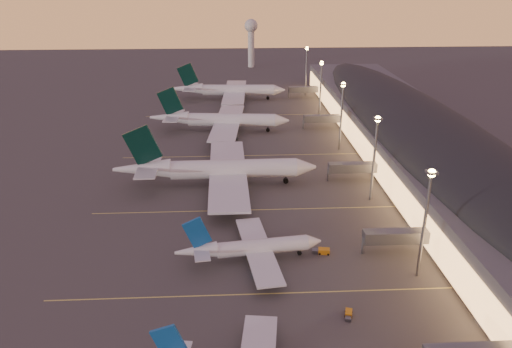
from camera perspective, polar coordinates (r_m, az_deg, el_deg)
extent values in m
plane|color=#3B3936|center=(113.16, 0.20, -12.06)|extent=(700.00, 700.00, 0.00)
cube|color=#124C90|center=(85.73, -9.76, -18.59)|extent=(6.55, 1.36, 7.74)
cylinder|color=silver|center=(119.05, 0.76, -8.28)|extent=(21.92, 6.42, 3.68)
cone|color=silver|center=(121.79, 6.62, -7.68)|extent=(3.93, 4.10, 3.68)
cone|color=silver|center=(117.20, -6.88, -8.73)|extent=(10.16, 4.90, 3.68)
cube|color=silver|center=(119.21, 0.26, -8.59)|extent=(10.19, 31.55, 0.40)
cylinder|color=#124C90|center=(125.73, -0.01, -7.47)|extent=(5.20, 3.36, 2.76)
cylinder|color=#124C90|center=(114.32, 1.25, -10.82)|extent=(5.20, 3.36, 2.76)
cube|color=#124C90|center=(114.84, -6.75, -6.68)|extent=(6.76, 1.41, 7.99)
cube|color=silver|center=(116.97, -6.31, -8.46)|extent=(4.89, 11.52, 0.26)
cylinder|color=black|center=(122.22, 4.98, -8.89)|extent=(0.33, 0.33, 1.45)
cylinder|color=black|center=(122.33, 4.98, -8.98)|extent=(1.10, 0.77, 1.03)
cylinder|color=black|center=(122.27, -0.30, -8.78)|extent=(0.33, 0.33, 1.45)
cylinder|color=black|center=(122.38, -0.30, -8.87)|extent=(1.10, 0.77, 1.03)
cylinder|color=black|center=(117.96, 0.15, -10.06)|extent=(0.33, 0.33, 1.45)
cylinder|color=black|center=(118.07, 0.15, -10.14)|extent=(1.10, 0.77, 1.03)
cylinder|color=silver|center=(157.96, -2.54, 0.59)|extent=(39.69, 6.52, 5.99)
cone|color=silver|center=(160.01, 5.72, 0.79)|extent=(6.47, 6.07, 5.99)
cone|color=silver|center=(159.80, -12.91, 0.57)|extent=(17.97, 6.23, 5.99)
cube|color=silver|center=(158.33, -3.23, 0.22)|extent=(12.27, 58.05, 0.66)
cylinder|color=#595C61|center=(170.93, -2.85, 1.21)|extent=(9.00, 4.61, 4.49)
cylinder|color=#595C61|center=(147.46, -2.65, -2.36)|extent=(9.00, 4.61, 4.49)
cube|color=black|center=(157.01, -12.83, 3.20)|extent=(11.83, 1.06, 13.29)
cube|color=silver|center=(159.13, -12.16, 0.89)|extent=(6.67, 20.93, 0.42)
cylinder|color=black|center=(160.71, 3.42, -0.65)|extent=(0.49, 0.49, 2.40)
cylinder|color=black|center=(160.85, 3.42, -0.77)|extent=(1.69, 1.07, 1.68)
cylinder|color=black|center=(163.40, -3.67, -0.26)|extent=(0.49, 0.49, 2.40)
cylinder|color=black|center=(163.54, -3.67, -0.37)|extent=(1.69, 1.07, 1.68)
cylinder|color=black|center=(155.70, -3.65, -1.44)|extent=(0.49, 0.49, 2.40)
cylinder|color=black|center=(155.84, -3.65, -1.57)|extent=(1.69, 1.07, 1.68)
cylinder|color=silver|center=(211.80, -2.79, 6.19)|extent=(36.89, 8.99, 5.52)
cone|color=silver|center=(210.96, 2.99, 6.12)|extent=(6.39, 6.06, 5.52)
cone|color=silver|center=(215.61, -9.88, 6.37)|extent=(16.95, 7.08, 5.52)
cube|color=silver|center=(212.24, -3.27, 5.94)|extent=(15.66, 54.17, 0.61)
cylinder|color=#595C61|center=(223.87, -2.67, 6.34)|extent=(8.61, 4.91, 4.14)
cylinder|color=#595C61|center=(201.50, -3.24, 4.48)|extent=(8.61, 4.91, 4.14)
cube|color=black|center=(213.61, -9.79, 8.21)|extent=(10.93, 1.87, 12.26)
cube|color=silver|center=(214.97, -9.37, 6.58)|extent=(7.70, 19.70, 0.39)
cylinder|color=black|center=(212.09, 1.37, 5.14)|extent=(0.48, 0.48, 2.21)
cylinder|color=black|center=(212.19, 1.37, 5.06)|extent=(1.63, 1.11, 1.55)
cylinder|color=black|center=(216.87, -3.46, 5.50)|extent=(0.48, 0.48, 2.21)
cylinder|color=black|center=(216.97, -3.46, 5.42)|extent=(1.63, 1.11, 1.55)
cylinder|color=black|center=(209.52, -3.67, 4.88)|extent=(0.48, 0.48, 2.21)
cylinder|color=black|center=(209.62, -3.67, 4.80)|extent=(1.63, 1.11, 1.55)
cylinder|color=silver|center=(265.64, -2.05, 9.57)|extent=(37.43, 7.70, 5.62)
cone|color=silver|center=(265.68, 2.68, 9.56)|extent=(6.30, 5.95, 5.62)
cone|color=silver|center=(267.88, -7.91, 9.64)|extent=(17.08, 6.56, 5.62)
cube|color=silver|center=(265.93, -2.44, 9.36)|extent=(13.83, 54.85, 0.62)
cylinder|color=#595C61|center=(277.95, -2.07, 9.54)|extent=(8.62, 4.68, 4.22)
cylinder|color=#595C61|center=(254.72, -2.27, 8.34)|extent=(8.62, 4.68, 4.22)
cube|color=black|center=(266.28, -7.81, 11.16)|extent=(11.12, 1.47, 12.47)
cube|color=silver|center=(267.42, -7.48, 9.82)|extent=(7.09, 19.87, 0.39)
cylinder|color=black|center=(266.40, 1.36, 8.75)|extent=(0.47, 0.47, 2.25)
cylinder|color=black|center=(266.48, 1.36, 8.68)|extent=(1.63, 1.07, 1.57)
cylinder|color=black|center=(270.49, -2.65, 8.94)|extent=(0.47, 0.47, 2.25)
cylinder|color=black|center=(270.57, -2.64, 8.87)|extent=(1.63, 1.07, 1.57)
cylinder|color=black|center=(262.85, -2.73, 8.54)|extent=(0.47, 0.47, 2.25)
cylinder|color=black|center=(262.94, -2.72, 8.47)|extent=(1.63, 1.07, 1.57)
cube|color=#4F4F54|center=(187.98, 18.15, 3.28)|extent=(40.00, 255.00, 12.00)
ellipsoid|color=black|center=(186.21, 18.37, 5.02)|extent=(39.00, 253.00, 10.92)
cube|color=#FFAF61|center=(182.05, 12.16, 2.97)|extent=(0.40, 244.80, 8.00)
cube|color=#595C61|center=(125.42, 15.75, -6.87)|extent=(16.00, 3.20, 3.00)
cylinder|color=slate|center=(124.27, 12.11, -7.99)|extent=(0.70, 0.70, 4.40)
cube|color=#595C61|center=(164.43, 11.02, 0.75)|extent=(16.00, 3.20, 3.00)
cylinder|color=slate|center=(163.55, 8.24, -0.05)|extent=(0.70, 0.70, 4.40)
cube|color=#595C61|center=(217.19, 7.56, 6.30)|extent=(16.00, 3.20, 3.00)
cylinder|color=slate|center=(216.53, 5.44, 5.72)|extent=(0.70, 0.70, 4.40)
cube|color=#595C61|center=(270.71, 5.47, 9.61)|extent=(16.00, 3.20, 3.00)
cylinder|color=slate|center=(270.18, 3.75, 9.13)|extent=(0.70, 0.70, 4.40)
cylinder|color=slate|center=(114.19, 18.65, -5.71)|extent=(0.70, 0.70, 25.00)
cube|color=slate|center=(109.04, 19.46, 0.20)|extent=(2.20, 2.20, 0.50)
sphere|color=#FFCB53|center=(109.11, 19.45, 0.10)|extent=(1.80, 1.80, 1.80)
cylinder|color=slate|center=(148.62, 13.31, 1.49)|extent=(0.70, 0.70, 25.00)
cube|color=slate|center=(144.71, 13.76, 6.19)|extent=(2.20, 2.20, 0.50)
sphere|color=#FFCB53|center=(144.76, 13.75, 6.12)|extent=(1.80, 1.80, 1.80)
cylinder|color=slate|center=(189.99, 9.71, 6.35)|extent=(0.70, 0.70, 25.00)
cube|color=slate|center=(186.94, 9.96, 10.09)|extent=(2.20, 2.20, 0.50)
sphere|color=#FFCB53|center=(186.98, 9.96, 10.03)|extent=(1.80, 1.80, 1.80)
cylinder|color=slate|center=(232.71, 7.37, 9.43)|extent=(0.70, 0.70, 25.00)
cube|color=slate|center=(230.23, 7.53, 12.51)|extent=(2.20, 2.20, 0.50)
sphere|color=#FFCB53|center=(230.26, 7.53, 12.46)|extent=(1.80, 1.80, 1.80)
cylinder|color=slate|center=(276.15, 5.74, 11.55)|extent=(0.70, 0.70, 25.00)
cube|color=slate|center=(274.06, 5.85, 14.15)|extent=(2.20, 2.20, 0.50)
sphere|color=#FFCB53|center=(274.09, 5.85, 14.11)|extent=(1.80, 1.80, 1.80)
cylinder|color=silver|center=(357.13, -0.56, 14.20)|extent=(4.40, 4.40, 26.00)
sphere|color=silver|center=(355.30, -0.57, 16.59)|extent=(9.00, 9.00, 9.00)
cube|color=#D8C659|center=(109.08, 0.35, -13.54)|extent=(90.00, 0.36, 0.00)
cube|color=#D8C659|center=(143.35, -0.59, -4.13)|extent=(90.00, 0.36, 0.00)
cube|color=#D8C659|center=(184.68, -1.19, 2.12)|extent=(90.00, 0.36, 0.00)
cube|color=#D8C659|center=(237.01, -1.64, 6.73)|extent=(90.00, 0.36, 0.00)
cube|color=orange|center=(123.50, 7.78, -8.72)|extent=(2.96, 2.12, 1.25)
cube|color=#595C61|center=(123.53, 6.81, -8.75)|extent=(1.81, 1.71, 0.91)
cylinder|color=black|center=(124.47, 8.24, -8.68)|extent=(0.53, 0.28, 0.50)
cylinder|color=black|center=(123.01, 8.25, -9.09)|extent=(0.53, 0.28, 0.50)
cylinder|color=black|center=(124.39, 7.29, -8.65)|extent=(0.53, 0.28, 0.50)
cylinder|color=black|center=(122.93, 7.29, -9.06)|extent=(0.53, 0.28, 0.50)
cube|color=orange|center=(104.85, 10.54, -15.35)|extent=(1.87, 2.43, 0.98)
cube|color=#595C61|center=(103.66, 10.49, -15.95)|extent=(1.46, 1.52, 0.71)
cylinder|color=black|center=(105.67, 10.18, -15.19)|extent=(0.26, 0.42, 0.39)
cylinder|color=black|center=(105.67, 10.93, -15.25)|extent=(0.26, 0.42, 0.39)
cylinder|color=black|center=(104.40, 10.12, -15.72)|extent=(0.26, 0.42, 0.39)
cylinder|color=black|center=(104.40, 10.88, -15.78)|extent=(0.26, 0.42, 0.39)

